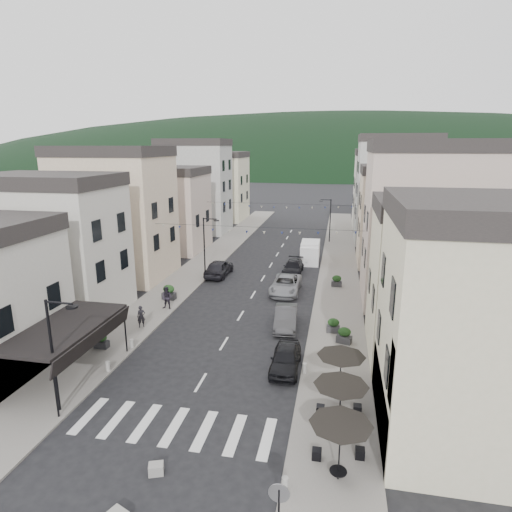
{
  "coord_description": "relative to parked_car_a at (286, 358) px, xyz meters",
  "views": [
    {
      "loc": [
        7.23,
        -14.63,
        13.01
      ],
      "look_at": [
        0.17,
        21.43,
        3.5
      ],
      "focal_mm": 30.0,
      "sensor_mm": 36.0,
      "label": 1
    }
  ],
  "objects": [
    {
      "name": "ground",
      "position": [
        -4.53,
        -8.42,
        -0.71
      ],
      "size": [
        700.0,
        700.0,
        0.0
      ],
      "primitive_type": "plane",
      "color": "black",
      "rests_on": "ground"
    },
    {
      "name": "bunting_near",
      "position": [
        -4.53,
        13.58,
        4.94
      ],
      "size": [
        19.0,
        0.28,
        0.62
      ],
      "color": "black",
      "rests_on": "ground"
    },
    {
      "name": "bollards",
      "position": [
        -4.53,
        -2.92,
        -0.29
      ],
      "size": [
        11.66,
        10.26,
        0.6
      ],
      "color": "gray",
      "rests_on": "ground"
    },
    {
      "name": "delivery_van",
      "position": [
        -0.33,
        25.05,
        0.5
      ],
      "size": [
        2.16,
        5.2,
        2.47
      ],
      "rotation": [
        0.0,
        0.0,
        0.02
      ],
      "color": "white",
      "rests_on": "ground"
    },
    {
      "name": "bistro_building",
      "position": [
        9.97,
        -4.42,
        4.29
      ],
      "size": [
        10.0,
        8.0,
        10.0
      ],
      "primitive_type": "cube",
      "color": "beige",
      "rests_on": "ground"
    },
    {
      "name": "traffic_sign",
      "position": [
        1.27,
        -11.92,
        1.21
      ],
      "size": [
        0.7,
        0.07,
        2.7
      ],
      "color": "black",
      "rests_on": "ground"
    },
    {
      "name": "parked_car_e",
      "position": [
        -9.13,
        17.58,
        0.14
      ],
      "size": [
        2.16,
        5.07,
        1.71
      ],
      "primitive_type": "imported",
      "rotation": [
        0.0,
        0.0,
        3.11
      ],
      "color": "black",
      "rests_on": "ground"
    },
    {
      "name": "parked_car_a",
      "position": [
        0.0,
        0.0,
        0.0
      ],
      "size": [
        1.73,
        4.2,
        1.43
      ],
      "primitive_type": "imported",
      "rotation": [
        0.0,
        0.0,
        0.01
      ],
      "color": "black",
      "rests_on": "ground"
    },
    {
      "name": "planter_lb",
      "position": [
        -11.39,
        9.76,
        0.03
      ],
      "size": [
        1.2,
        0.73,
        1.29
      ],
      "rotation": [
        0.0,
        0.0,
        -0.08
      ],
      "color": "#2A2A2C",
      "rests_on": "sidewalk_left"
    },
    {
      "name": "cafe_terrace",
      "position": [
        3.17,
        -5.62,
        1.64
      ],
      "size": [
        2.5,
        8.1,
        2.53
      ],
      "color": "black",
      "rests_on": "ground"
    },
    {
      "name": "sidewalk_right",
      "position": [
        2.97,
        23.58,
        -0.65
      ],
      "size": [
        4.0,
        76.0,
        0.12
      ],
      "primitive_type": "cube",
      "color": "slate",
      "rests_on": "ground"
    },
    {
      "name": "planter_ra",
      "position": [
        3.45,
        4.03,
        -0.05
      ],
      "size": [
        1.11,
        0.81,
        1.11
      ],
      "rotation": [
        0.0,
        0.0,
        -0.3
      ],
      "color": "#323235",
      "rests_on": "sidewalk_right"
    },
    {
      "name": "parked_car_d",
      "position": [
        -1.73,
        19.83,
        -0.04
      ],
      "size": [
        2.03,
        4.72,
        1.36
      ],
      "primitive_type": "imported",
      "rotation": [
        0.0,
        0.0,
        -0.03
      ],
      "color": "black",
      "rests_on": "ground"
    },
    {
      "name": "streetlamp_right_far",
      "position": [
        1.29,
        35.58,
        2.99
      ],
      "size": [
        1.7,
        0.56,
        6.0
      ],
      "color": "black",
      "rests_on": "ground"
    },
    {
      "name": "buildings_row_left",
      "position": [
        -19.03,
        29.34,
        5.41
      ],
      "size": [
        10.2,
        54.16,
        14.0
      ],
      "color": "beige",
      "rests_on": "ground"
    },
    {
      "name": "planter_la",
      "position": [
        -12.21,
        0.25,
        -0.09
      ],
      "size": [
        0.93,
        0.53,
        1.03
      ],
      "rotation": [
        0.0,
        0.0,
        -0.02
      ],
      "color": "#2A2A2C",
      "rests_on": "sidewalk_left"
    },
    {
      "name": "streetlamp_left_far",
      "position": [
        -10.35,
        17.58,
        2.99
      ],
      "size": [
        1.7,
        0.56,
        6.0
      ],
      "color": "black",
      "rests_on": "ground"
    },
    {
      "name": "streetlamp_left_near",
      "position": [
        -10.35,
        -6.42,
        2.99
      ],
      "size": [
        1.7,
        0.56,
        6.0
      ],
      "color": "black",
      "rests_on": "ground"
    },
    {
      "name": "concrete_block_b",
      "position": [
        -4.12,
        -9.42,
        -0.49
      ],
      "size": [
        0.72,
        0.63,
        0.45
      ],
      "primitive_type": "cube",
      "rotation": [
        0.0,
        0.0,
        0.35
      ],
      "color": "gray",
      "rests_on": "ground"
    },
    {
      "name": "parked_car_c",
      "position": [
        -1.73,
        13.76,
        0.05
      ],
      "size": [
        2.62,
        5.54,
        1.53
      ],
      "primitive_type": "imported",
      "rotation": [
        0.0,
        0.0,
        -0.02
      ],
      "color": "gray",
      "rests_on": "ground"
    },
    {
      "name": "buildings_row_right",
      "position": [
        9.97,
        28.18,
        5.61
      ],
      "size": [
        10.2,
        54.16,
        14.5
      ],
      "color": "beige",
      "rests_on": "ground"
    },
    {
      "name": "parked_car_b",
      "position": [
        -0.76,
        6.1,
        0.03
      ],
      "size": [
        1.93,
        4.64,
        1.49
      ],
      "primitive_type": "imported",
      "rotation": [
        0.0,
        0.0,
        0.08
      ],
      "color": "#333235",
      "rests_on": "ground"
    },
    {
      "name": "hill_backdrop",
      "position": [
        -4.53,
        291.58,
        -0.71
      ],
      "size": [
        640.0,
        360.0,
        70.0
      ],
      "primitive_type": "ellipsoid",
      "color": "black",
      "rests_on": "ground"
    },
    {
      "name": "planter_rc",
      "position": [
        2.8,
        16.08,
        -0.07
      ],
      "size": [
        0.99,
        0.58,
        1.08
      ],
      "rotation": [
        0.0,
        0.0,
        0.05
      ],
      "color": "#2E2E30",
      "rests_on": "sidewalk_right"
    },
    {
      "name": "planter_rb",
      "position": [
        2.7,
        5.61,
        -0.09
      ],
      "size": [
        0.95,
        0.54,
        1.04
      ],
      "rotation": [
        0.0,
        0.0,
        0.03
      ],
      "color": "#313033",
      "rests_on": "sidewalk_right"
    },
    {
      "name": "boutique_awning",
      "position": [
        -11.77,
        -3.42,
        2.4
      ],
      "size": [
        3.77,
        7.5,
        3.28
      ],
      "color": "black",
      "rests_on": "ground"
    },
    {
      "name": "pedestrian_b",
      "position": [
        -10.63,
        7.59,
        0.34
      ],
      "size": [
        0.93,
        0.74,
        1.86
      ],
      "primitive_type": "imported",
      "rotation": [
        0.0,
        0.0,
        -0.04
      ],
      "color": "black",
      "rests_on": "sidewalk_left"
    },
    {
      "name": "sidewalk_left",
      "position": [
        -12.03,
        23.58,
        -0.65
      ],
      "size": [
        4.0,
        76.0,
        0.12
      ],
      "primitive_type": "cube",
      "color": "slate",
      "rests_on": "ground"
    },
    {
      "name": "bunting_far",
      "position": [
        -4.53,
        29.58,
        4.94
      ],
      "size": [
        19.0,
        0.28,
        0.62
      ],
      "color": "black",
      "rests_on": "ground"
    },
    {
      "name": "pedestrian_a",
      "position": [
        -11.09,
        3.84,
        0.22
      ],
      "size": [
        0.71,
        0.64,
        1.62
      ],
      "primitive_type": "imported",
      "rotation": [
        0.0,
        0.0,
        0.54
      ],
      "color": "black",
      "rests_on": "sidewalk_left"
    }
  ]
}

